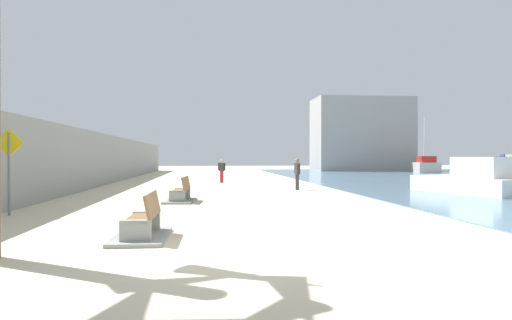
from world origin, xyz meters
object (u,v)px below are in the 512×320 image
object	(u,v)px
boat_mid_bay	(474,180)
boat_far_left	(510,167)
bench_far	(181,196)
boat_outer	(425,166)
bench_near	(143,228)
pedestrian_sign	(9,161)
person_standing	(297,172)
person_walking	(222,169)

from	to	relation	value
boat_mid_bay	boat_far_left	distance (m)	27.61
bench_far	boat_outer	world-z (taller)	boat_outer
bench_near	pedestrian_sign	bearing A→B (deg)	136.77
boat_mid_bay	boat_far_left	xyz separation A→B (m)	(17.47, 21.38, 0.09)
boat_outer	boat_mid_bay	xyz separation A→B (m)	(-11.66, -27.25, -0.10)
person_standing	pedestrian_sign	xyz separation A→B (m)	(-10.59, -9.00, 0.64)
person_walking	pedestrian_sign	distance (m)	17.42
boat_outer	bench_near	bearing A→B (deg)	-124.49
person_standing	boat_outer	bearing A→B (deg)	50.87
bench_near	bench_far	distance (m)	7.77
boat_outer	person_walking	bearing A→B (deg)	-144.05
bench_far	person_standing	xyz separation A→B (m)	(5.74, 5.47, 0.74)
bench_near	pedestrian_sign	xyz separation A→B (m)	(-4.50, 4.23, 1.38)
bench_near	bench_far	size ratio (longest dim) A/B	0.97
person_walking	boat_outer	distance (m)	28.50
bench_far	person_walking	bearing A→B (deg)	80.93
bench_near	boat_mid_bay	size ratio (longest dim) A/B	0.35
boat_mid_bay	pedestrian_sign	size ratio (longest dim) A/B	2.32
bench_far	boat_far_left	bearing A→B (deg)	37.09
boat_mid_bay	bench_far	bearing A→B (deg)	-171.69
boat_far_left	person_walking	bearing A→B (deg)	-159.39
person_walking	person_standing	xyz separation A→B (m)	(3.75, -7.01, 0.06)
bench_far	boat_outer	xyz separation A→B (m)	(25.06, 29.21, 0.52)
person_standing	boat_outer	xyz separation A→B (m)	(19.32, 23.74, -0.22)
bench_near	person_walking	xyz separation A→B (m)	(2.33, 20.25, 0.68)
person_walking	bench_near	bearing A→B (deg)	-96.57
boat_outer	boat_far_left	distance (m)	8.26
boat_far_left	boat_mid_bay	bearing A→B (deg)	-129.25
bench_near	boat_far_left	world-z (taller)	boat_far_left
bench_far	boat_far_left	size ratio (longest dim) A/B	0.39
person_walking	bench_far	bearing A→B (deg)	-99.07
person_standing	bench_far	bearing A→B (deg)	-136.39
boat_far_left	bench_far	bearing A→B (deg)	-142.91
person_walking	pedestrian_sign	size ratio (longest dim) A/B	0.61
bench_far	boat_outer	distance (m)	38.49
bench_far	person_walking	xyz separation A→B (m)	(1.99, 12.48, 0.68)
bench_near	person_standing	bearing A→B (deg)	65.32
boat_outer	boat_far_left	bearing A→B (deg)	-45.31
boat_outer	boat_mid_bay	size ratio (longest dim) A/B	1.03
bench_near	bench_far	world-z (taller)	same
bench_far	person_walking	world-z (taller)	person_walking
person_walking	boat_outer	xyz separation A→B (m)	(23.07, 16.73, -0.16)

